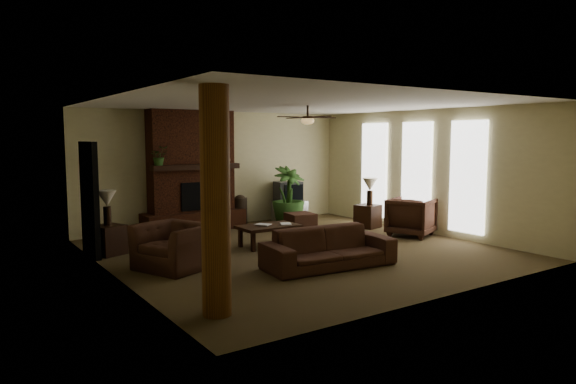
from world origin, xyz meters
TOP-DOWN VIEW (x-y plane):
  - room_shell at (0.00, 0.00)m, footprint 7.00×7.00m
  - fireplace at (-0.80, 3.22)m, footprint 2.40×0.70m
  - windows at (3.45, 0.20)m, footprint 0.08×3.65m
  - log_column at (-2.95, -2.40)m, footprint 0.36×0.36m
  - doorway at (-3.44, 1.80)m, footprint 0.10×1.00m
  - ceiling_fan at (0.40, 0.30)m, footprint 1.35×1.35m
  - sofa at (-0.34, -1.32)m, footprint 2.29×0.87m
  - armchair_left at (-2.53, 0.04)m, footprint 1.13×1.34m
  - armchair_right at (2.90, -0.18)m, footprint 1.14×1.17m
  - coffee_table at (-0.30, 0.65)m, footprint 1.20×0.70m
  - ottoman at (1.29, 1.78)m, footprint 0.68×0.68m
  - tv_stand at (1.92, 3.15)m, footprint 0.87×0.54m
  - tv at (1.86, 3.14)m, footprint 0.73×0.63m
  - floor_vase at (0.39, 3.07)m, footprint 0.34×0.34m
  - floor_plant at (1.47, 2.56)m, footprint 1.02×1.57m
  - side_table_left at (-3.15, 1.71)m, footprint 0.65×0.65m
  - lamp_left at (-3.15, 1.74)m, footprint 0.41×0.41m
  - side_table_right at (2.84, 1.15)m, footprint 0.61×0.61m
  - lamp_right at (2.87, 1.13)m, footprint 0.46×0.46m
  - mantel_plant at (-1.69, 2.93)m, footprint 0.40×0.44m
  - mantel_vase at (-0.04, 2.97)m, footprint 0.28×0.29m
  - book_a at (-0.50, 0.64)m, footprint 0.20×0.13m
  - book_b at (-0.07, 0.57)m, footprint 0.20×0.12m

SIDE VIEW (x-z plane):
  - ottoman at x=1.29m, z-range 0.00..0.40m
  - tv_stand at x=1.92m, z-range 0.00..0.50m
  - side_table_left at x=-3.15m, z-range 0.00..0.55m
  - side_table_right at x=2.84m, z-range 0.00..0.55m
  - coffee_table at x=-0.30m, z-range 0.16..0.59m
  - floor_plant at x=1.47m, z-range 0.00..0.82m
  - floor_vase at x=0.39m, z-range 0.05..0.82m
  - sofa at x=-0.34m, z-range 0.00..0.88m
  - armchair_right at x=2.90m, z-range 0.00..0.93m
  - armchair_left at x=-2.53m, z-range 0.00..1.00m
  - book_a at x=-0.50m, z-range 0.43..0.72m
  - book_b at x=-0.07m, z-range 0.43..0.72m
  - tv at x=1.86m, z-range 0.50..1.02m
  - lamp_left at x=-3.15m, z-range 0.68..1.33m
  - lamp_right at x=2.87m, z-range 0.68..1.33m
  - doorway at x=-3.44m, z-range 0.00..2.10m
  - fireplace at x=-0.80m, z-range -0.24..2.56m
  - windows at x=3.45m, z-range 0.17..2.53m
  - log_column at x=-2.95m, z-range 0.00..2.80m
  - room_shell at x=0.00m, z-range -2.10..4.90m
  - mantel_vase at x=-0.04m, z-range 1.56..1.78m
  - mantel_plant at x=-1.69m, z-range 1.56..1.89m
  - ceiling_fan at x=0.40m, z-range 2.34..2.72m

